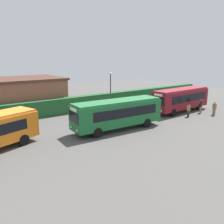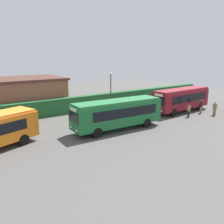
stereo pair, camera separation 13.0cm
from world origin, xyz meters
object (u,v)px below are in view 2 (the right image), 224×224
at_px(lamppost, 111,87).
at_px(person_right, 201,106).
at_px(bus_green, 118,113).
at_px(person_left, 149,106).
at_px(bus_maroon, 181,99).
at_px(person_far, 215,108).
at_px(traffic_cone, 173,99).
at_px(person_center, 189,110).

bearing_deg(lamppost, person_right, -39.01).
xyz_separation_m(person_right, lamppost, (-9.68, 7.84, 2.47)).
relative_size(bus_green, person_left, 6.17).
height_order(bus_maroon, person_far, bus_maroon).
bearing_deg(traffic_cone, person_right, -117.94).
bearing_deg(person_right, person_center, 64.37).
relative_size(bus_maroon, person_center, 6.03).
bearing_deg(bus_green, lamppost, -117.15).
bearing_deg(person_left, bus_maroon, 151.36).
relative_size(bus_maroon, traffic_cone, 16.39).
relative_size(bus_green, bus_maroon, 1.05).
xyz_separation_m(person_center, lamppost, (-6.57, 8.12, 2.61)).
distance_m(bus_green, person_center, 10.78).
bearing_deg(person_far, bus_green, -12.23).
height_order(person_center, person_far, person_far).
relative_size(bus_maroon, person_left, 5.89).
relative_size(bus_green, person_far, 5.73).
xyz_separation_m(bus_green, bus_maroon, (12.21, 1.25, 0.04)).
bearing_deg(person_far, person_left, -51.12).
distance_m(person_center, person_right, 3.12).
bearing_deg(person_left, person_right, 144.45).
height_order(person_right, lamppost, lamppost).
bearing_deg(person_far, person_right, -77.75).
xyz_separation_m(person_left, person_right, (5.18, -4.85, 0.13)).
relative_size(person_left, traffic_cone, 2.78).
xyz_separation_m(person_far, lamppost, (-10.11, 9.58, 2.53)).
height_order(person_right, traffic_cone, person_right).
bearing_deg(person_center, person_far, 122.96).
distance_m(bus_maroon, person_right, 2.83).
distance_m(person_center, person_far, 3.82).
bearing_deg(lamppost, person_center, -50.99).
height_order(person_right, person_far, person_right).
height_order(person_far, traffic_cone, person_far).
bearing_deg(traffic_cone, bus_green, -157.46).
xyz_separation_m(person_center, person_far, (3.53, -1.46, 0.09)).
height_order(person_left, person_center, person_left).
bearing_deg(lamppost, bus_green, -120.67).
height_order(bus_green, person_right, bus_green).
distance_m(bus_maroon, lamppost, 10.02).
height_order(bus_maroon, person_center, bus_maroon).
xyz_separation_m(person_left, traffic_cone, (9.71, 3.70, -0.57)).
height_order(bus_green, traffic_cone, bus_green).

